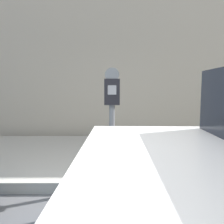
% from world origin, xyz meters
% --- Properties ---
extents(sidewalk, '(24.00, 2.80, 0.15)m').
position_xyz_m(sidewalk, '(0.00, 2.20, 0.07)').
color(sidewalk, '#ADAAA3').
rests_on(sidewalk, ground_plane).
extents(building_facade, '(24.00, 0.30, 6.52)m').
position_xyz_m(building_facade, '(0.00, 4.00, 3.26)').
color(building_facade, beige).
rests_on(building_facade, ground_plane).
extents(parking_meter, '(0.20, 0.13, 1.46)m').
position_xyz_m(parking_meter, '(0.11, 0.98, 1.13)').
color(parking_meter, slate).
rests_on(parking_meter, sidewalk).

